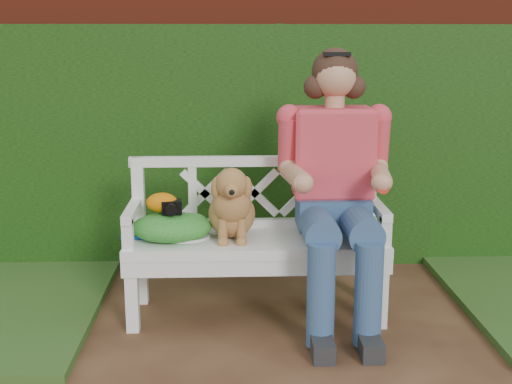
{
  "coord_description": "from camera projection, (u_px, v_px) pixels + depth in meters",
  "views": [
    {
      "loc": [
        -0.3,
        -3.11,
        1.63
      ],
      "look_at": [
        -0.16,
        0.71,
        0.75
      ],
      "focal_mm": 48.0,
      "sensor_mm": 36.0,
      "label": 1
    }
  ],
  "objects": [
    {
      "name": "brick_wall",
      "position": [
        271.0,
        109.0,
        5.0
      ],
      "size": [
        10.0,
        0.3,
        2.2
      ],
      "primitive_type": "cube",
      "color": "maroon",
      "rests_on": "ground"
    },
    {
      "name": "green_bag",
      "position": [
        171.0,
        226.0,
        3.92
      ],
      "size": [
        0.54,
        0.47,
        0.16
      ],
      "primitive_type": null,
      "rotation": [
        0.0,
        0.0,
        -0.28
      ],
      "color": "#288023",
      "rests_on": "garden_bench"
    },
    {
      "name": "baseball_glove",
      "position": [
        162.0,
        203.0,
        3.91
      ],
      "size": [
        0.2,
        0.16,
        0.11
      ],
      "primitive_type": "ellipsoid",
      "rotation": [
        0.0,
        0.0,
        0.16
      ],
      "color": "#CA6906",
      "rests_on": "green_bag"
    },
    {
      "name": "dog",
      "position": [
        232.0,
        201.0,
        3.92
      ],
      "size": [
        0.32,
        0.42,
        0.44
      ],
      "primitive_type": null,
      "rotation": [
        0.0,
        0.0,
        0.07
      ],
      "color": "olive",
      "rests_on": "garden_bench"
    },
    {
      "name": "seated_woman",
      "position": [
        334.0,
        182.0,
        3.9
      ],
      "size": [
        0.85,
        1.03,
        1.62
      ],
      "primitive_type": null,
      "rotation": [
        0.0,
        0.0,
        0.2
      ],
      "color": "#F43D3A",
      "rests_on": "ground"
    },
    {
      "name": "camera_item",
      "position": [
        172.0,
        207.0,
        3.89
      ],
      "size": [
        0.12,
        0.09,
        0.08
      ],
      "primitive_type": "cube",
      "rotation": [
        0.0,
        0.0,
        0.06
      ],
      "color": "black",
      "rests_on": "green_bag"
    },
    {
      "name": "ground",
      "position": [
        293.0,
        370.0,
        3.4
      ],
      "size": [
        60.0,
        60.0,
        0.0
      ],
      "primitive_type": "plane",
      "color": "#3F2215"
    },
    {
      "name": "ivy_hedge",
      "position": [
        272.0,
        148.0,
        4.85
      ],
      "size": [
        10.0,
        0.18,
        1.7
      ],
      "primitive_type": "cube",
      "color": "#275813",
      "rests_on": "ground"
    },
    {
      "name": "tennis_racket",
      "position": [
        181.0,
        237.0,
        3.94
      ],
      "size": [
        0.54,
        0.24,
        0.03
      ],
      "primitive_type": null,
      "rotation": [
        0.0,
        0.0,
        0.03
      ],
      "color": "beige",
      "rests_on": "garden_bench"
    },
    {
      "name": "garden_bench",
      "position": [
        256.0,
        276.0,
        4.03
      ],
      "size": [
        1.59,
        0.62,
        0.48
      ],
      "primitive_type": null,
      "rotation": [
        0.0,
        0.0,
        -0.01
      ],
      "color": "white",
      "rests_on": "ground"
    }
  ]
}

